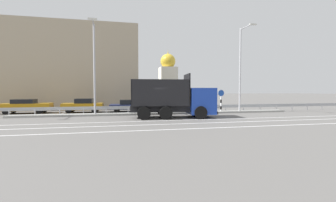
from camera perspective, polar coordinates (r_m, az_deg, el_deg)
The scene contains 16 objects.
ground_plane at distance 19.06m, azimuth -0.17°, elevation -4.24°, with size 320.00×320.00×0.00m, color #605E5B.
lane_strip_0 at distance 17.32m, azimuth 2.47°, elevation -4.92°, with size 48.53×0.16×0.01m, color silver.
lane_strip_1 at distance 15.59m, azimuth 4.17°, elevation -5.76°, with size 48.53×0.16×0.01m, color silver.
lane_strip_2 at distance 13.63m, azimuth 6.65°, elevation -6.98°, with size 48.53×0.16×0.01m, color silver.
median_island at distance 21.83m, azimuth -1.73°, elevation -3.13°, with size 26.69×1.10×0.18m, color gray.
median_guardrail at distance 22.74m, azimuth -2.18°, elevation -1.69°, with size 48.53×0.09×0.78m.
dump_truck at distance 19.09m, azimuth 3.85°, elevation -0.28°, with size 7.25×3.31×3.68m.
median_road_sign at distance 23.69m, azimuth 13.31°, elevation 0.04°, with size 0.69×0.16×2.39m.
street_lamp_1 at distance 21.29m, azimuth -18.23°, elevation 8.82°, with size 0.71×2.45×8.24m.
street_lamp_2 at distance 24.72m, azimuth 18.06°, elevation 8.55°, with size 0.70×2.34×8.78m.
parked_car_1 at distance 26.69m, azimuth -32.41°, elevation -1.09°, with size 4.73×2.06×1.44m.
parked_car_2 at distance 25.14m, azimuth -20.69°, elevation -1.06°, with size 4.08×1.97×1.46m.
parked_car_3 at distance 24.90m, azimuth -9.83°, elevation -1.13°, with size 4.25×2.19×1.30m.
parked_car_4 at distance 26.05m, azimuth 4.24°, elevation -0.84°, with size 4.78×2.07×1.38m.
background_building_0 at distance 36.00m, azimuth -20.93°, elevation 7.11°, with size 15.31×15.80×10.42m, color tan.
church_tower at distance 48.82m, azimuth -0.01°, elevation 5.78°, with size 3.60×3.60×11.14m.
Camera 1 is at (-3.94, -18.51, 2.26)m, focal length 24.00 mm.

